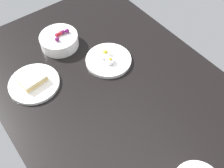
% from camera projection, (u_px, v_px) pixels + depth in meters
% --- Properties ---
extents(dining_table, '(1.25, 0.85, 0.04)m').
position_uv_depth(dining_table, '(112.00, 90.00, 1.10)').
color(dining_table, black).
rests_on(dining_table, ground).
extents(bowl_berries, '(0.17, 0.17, 0.07)m').
position_uv_depth(bowl_berries, '(59.00, 40.00, 1.20)').
color(bowl_berries, white).
rests_on(bowl_berries, dining_table).
extents(plate_sandwich, '(0.21, 0.21, 0.05)m').
position_uv_depth(plate_sandwich, '(34.00, 83.00, 1.08)').
color(plate_sandwich, white).
rests_on(plate_sandwich, dining_table).
extents(plate_eggs, '(0.20, 0.20, 0.05)m').
position_uv_depth(plate_eggs, '(108.00, 59.00, 1.15)').
color(plate_eggs, white).
rests_on(plate_eggs, dining_table).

